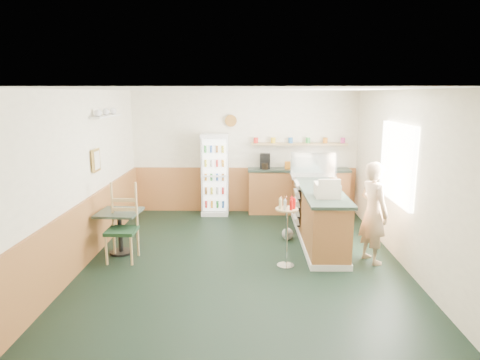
{
  "coord_description": "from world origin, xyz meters",
  "views": [
    {
      "loc": [
        0.08,
        -6.48,
        2.65
      ],
      "look_at": [
        -0.06,
        0.6,
        1.2
      ],
      "focal_mm": 32.0,
      "sensor_mm": 36.0,
      "label": 1
    }
  ],
  "objects_px": {
    "condiment_stand": "(287,222)",
    "cafe_chair": "(123,220)",
    "shopkeeper": "(373,213)",
    "display_case": "(313,166)",
    "cash_register": "(327,190)",
    "drinks_fridge": "(215,174)",
    "cafe_table": "(120,224)"
  },
  "relations": [
    {
      "from": "display_case",
      "to": "shopkeeper",
      "type": "xyz_separation_m",
      "value": [
        0.7,
        -1.76,
        -0.45
      ]
    },
    {
      "from": "display_case",
      "to": "cafe_table",
      "type": "height_order",
      "value": "display_case"
    },
    {
      "from": "drinks_fridge",
      "to": "cafe_chair",
      "type": "xyz_separation_m",
      "value": [
        -1.28,
        -2.66,
        -0.24
      ]
    },
    {
      "from": "cash_register",
      "to": "cafe_chair",
      "type": "xyz_separation_m",
      "value": [
        -3.28,
        -0.14,
        -0.47
      ]
    },
    {
      "from": "cafe_table",
      "to": "shopkeeper",
      "type": "bearing_deg",
      "value": -3.8
    },
    {
      "from": "drinks_fridge",
      "to": "condiment_stand",
      "type": "relative_size",
      "value": 1.64
    },
    {
      "from": "shopkeeper",
      "to": "cafe_chair",
      "type": "height_order",
      "value": "shopkeeper"
    },
    {
      "from": "cash_register",
      "to": "cafe_table",
      "type": "distance_m",
      "value": 3.45
    },
    {
      "from": "condiment_stand",
      "to": "display_case",
      "type": "bearing_deg",
      "value": 71.13
    },
    {
      "from": "shopkeeper",
      "to": "cafe_table",
      "type": "height_order",
      "value": "shopkeeper"
    },
    {
      "from": "drinks_fridge",
      "to": "cash_register",
      "type": "xyz_separation_m",
      "value": [
        2.0,
        -2.51,
        0.23
      ]
    },
    {
      "from": "condiment_stand",
      "to": "cafe_table",
      "type": "xyz_separation_m",
      "value": [
        -2.72,
        0.5,
        -0.2
      ]
    },
    {
      "from": "shopkeeper",
      "to": "cafe_table",
      "type": "distance_m",
      "value": 4.12
    },
    {
      "from": "display_case",
      "to": "shopkeeper",
      "type": "relative_size",
      "value": 0.53
    },
    {
      "from": "condiment_stand",
      "to": "cafe_chair",
      "type": "xyz_separation_m",
      "value": [
        -2.6,
        0.29,
        -0.07
      ]
    },
    {
      "from": "display_case",
      "to": "cafe_table",
      "type": "xyz_separation_m",
      "value": [
        -3.4,
        -1.49,
        -0.74
      ]
    },
    {
      "from": "drinks_fridge",
      "to": "cafe_chair",
      "type": "bearing_deg",
      "value": -115.8
    },
    {
      "from": "shopkeeper",
      "to": "display_case",
      "type": "bearing_deg",
      "value": -0.11
    },
    {
      "from": "cash_register",
      "to": "condiment_stand",
      "type": "bearing_deg",
      "value": -146.43
    },
    {
      "from": "drinks_fridge",
      "to": "cafe_chair",
      "type": "height_order",
      "value": "drinks_fridge"
    },
    {
      "from": "cafe_table",
      "to": "cash_register",
      "type": "bearing_deg",
      "value": -1.03
    },
    {
      "from": "drinks_fridge",
      "to": "shopkeeper",
      "type": "height_order",
      "value": "drinks_fridge"
    },
    {
      "from": "cash_register",
      "to": "cafe_table",
      "type": "relative_size",
      "value": 0.55
    },
    {
      "from": "drinks_fridge",
      "to": "condiment_stand",
      "type": "bearing_deg",
      "value": -65.93
    },
    {
      "from": "shopkeeper",
      "to": "condiment_stand",
      "type": "relative_size",
      "value": 1.49
    },
    {
      "from": "shopkeeper",
      "to": "cafe_chair",
      "type": "bearing_deg",
      "value": 67.17
    },
    {
      "from": "display_case",
      "to": "cash_register",
      "type": "height_order",
      "value": "display_case"
    },
    {
      "from": "shopkeeper",
      "to": "cafe_chair",
      "type": "relative_size",
      "value": 1.3
    },
    {
      "from": "condiment_stand",
      "to": "cafe_table",
      "type": "relative_size",
      "value": 1.49
    },
    {
      "from": "drinks_fridge",
      "to": "cafe_table",
      "type": "height_order",
      "value": "drinks_fridge"
    },
    {
      "from": "display_case",
      "to": "cash_register",
      "type": "relative_size",
      "value": 2.15
    },
    {
      "from": "drinks_fridge",
      "to": "cafe_table",
      "type": "xyz_separation_m",
      "value": [
        -1.4,
        -2.45,
        -0.38
      ]
    }
  ]
}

